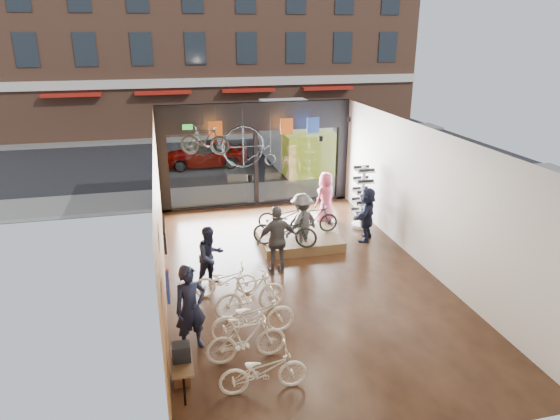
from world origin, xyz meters
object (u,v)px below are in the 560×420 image
object	(u,v)px
floor_bike_1	(246,339)
floor_bike_4	(226,280)
customer_2	(278,240)
street_car	(206,153)
display_bike_mid	(314,219)
customer_5	(367,214)
customer_4	(326,197)
floor_bike_2	(253,317)
customer_1	(210,256)
customer_0	(191,308)
floor_bike_0	(263,370)
hung_bike	(204,140)
box_truck	(298,138)
floor_bike_3	(250,294)
penny_farthing	(252,148)
customer_3	(302,223)
display_bike_right	(285,216)
sunglasses_rack	(362,197)
display_bike_left	(285,230)
display_platform	(299,240)

from	to	relation	value
floor_bike_1	floor_bike_4	world-z (taller)	floor_bike_1
customer_2	floor_bike_1	bearing A→B (deg)	63.75
street_car	display_bike_mid	distance (m)	10.23
customer_5	customer_4	bearing A→B (deg)	-123.92
floor_bike_2	customer_5	size ratio (longest dim) A/B	1.08
customer_1	display_bike_mid	bearing A→B (deg)	1.43
customer_0	floor_bike_0	bearing A→B (deg)	-74.26
customer_2	hung_bike	bearing A→B (deg)	-73.20
customer_1	customer_4	bearing A→B (deg)	11.39
box_truck	customer_1	xyz separation A→B (m)	(-5.33, -10.96, -0.61)
customer_1	hung_bike	size ratio (longest dim) A/B	1.01
floor_bike_0	display_bike_mid	size ratio (longest dim) A/B	1.05
display_bike_mid	box_truck	bearing A→B (deg)	-14.63
floor_bike_4	display_bike_mid	bearing A→B (deg)	-46.83
floor_bike_3	customer_1	distance (m)	1.81
street_car	customer_2	distance (m)	11.71
floor_bike_3	penny_farthing	world-z (taller)	penny_farthing
floor_bike_3	customer_3	world-z (taller)	customer_3
floor_bike_4	customer_2	world-z (taller)	customer_2
customer_4	customer_2	bearing A→B (deg)	25.31
floor_bike_2	floor_bike_4	world-z (taller)	floor_bike_2
street_car	display_bike_mid	xyz separation A→B (m)	(2.30, -9.96, 0.09)
display_bike_right	floor_bike_0	bearing A→B (deg)	175.40
display_bike_right	penny_farthing	bearing A→B (deg)	30.54
customer_1	sunglasses_rack	world-z (taller)	sunglasses_rack
customer_5	floor_bike_2	bearing A→B (deg)	-9.65
floor_bike_1	penny_farthing	xyz separation A→B (m)	(1.60, 7.83, 2.01)
display_bike_left	customer_3	distance (m)	0.60
customer_1	penny_farthing	distance (m)	5.22
floor_bike_4	display_bike_mid	distance (m)	4.04
floor_bike_0	customer_1	distance (m)	4.29
street_car	sunglasses_rack	distance (m)	10.01
display_platform	customer_3	bearing A→B (deg)	-96.66
penny_farthing	customer_4	bearing A→B (deg)	-19.53
floor_bike_2	customer_3	world-z (taller)	customer_3
box_truck	customer_1	world-z (taller)	box_truck
floor_bike_1	display_bike_left	bearing A→B (deg)	-26.31
street_car	floor_bike_4	size ratio (longest dim) A/B	2.57
display_bike_right	customer_2	size ratio (longest dim) A/B	0.88
display_bike_left	customer_3	size ratio (longest dim) A/B	1.05
box_truck	penny_farthing	world-z (taller)	penny_farthing
customer_3	customer_0	bearing A→B (deg)	20.53
floor_bike_2	display_platform	xyz separation A→B (m)	(2.26, 4.46, -0.34)
display_platform	customer_3	size ratio (longest dim) A/B	1.35
sunglasses_rack	customer_5	bearing A→B (deg)	-98.64
display_bike_left	customer_2	distance (m)	1.11
floor_bike_1	sunglasses_rack	bearing A→B (deg)	-42.12
customer_2	customer_3	world-z (taller)	customer_2
display_bike_mid	customer_5	bearing A→B (deg)	-98.01
customer_1	customer_2	size ratio (longest dim) A/B	0.84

